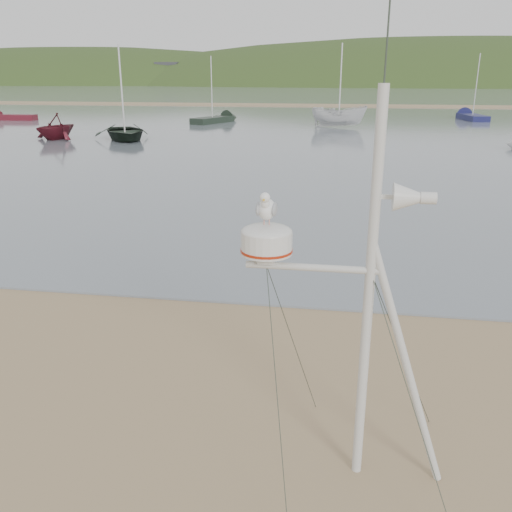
# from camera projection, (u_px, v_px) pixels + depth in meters

# --- Properties ---
(ground) EXTENTS (560.00, 560.00, 0.00)m
(ground) POSITION_uv_depth(u_px,v_px,m) (73.00, 428.00, 6.64)
(ground) COLOR #89704F
(ground) RESTS_ON ground
(water) EXTENTS (560.00, 256.00, 0.04)m
(water) POSITION_uv_depth(u_px,v_px,m) (334.00, 91.00, 130.08)
(water) COLOR slate
(water) RESTS_ON ground
(sandbar) EXTENTS (560.00, 7.00, 0.07)m
(sandbar) POSITION_uv_depth(u_px,v_px,m) (323.00, 105.00, 72.08)
(sandbar) COLOR #89704F
(sandbar) RESTS_ON water
(hill_ridge) EXTENTS (620.00, 180.00, 80.00)m
(hill_ridge) POSITION_uv_depth(u_px,v_px,m) (382.00, 132.00, 229.91)
(hill_ridge) COLOR #253917
(hill_ridge) RESTS_ON ground
(far_cottages) EXTENTS (294.40, 6.30, 8.00)m
(far_cottages) POSITION_uv_depth(u_px,v_px,m) (348.00, 74.00, 188.20)
(far_cottages) COLOR white
(far_cottages) RESTS_ON ground
(mast_rig) EXTENTS (2.18, 2.33, 4.92)m
(mast_rig) POSITION_uv_depth(u_px,v_px,m) (357.00, 377.00, 5.53)
(mast_rig) COLOR beige
(mast_rig) RESTS_ON ground
(boat_dark) EXTENTS (3.54, 2.64, 4.91)m
(boat_dark) POSITION_uv_depth(u_px,v_px,m) (122.00, 101.00, 34.24)
(boat_dark) COLOR black
(boat_dark) RESTS_ON water
(boat_red) EXTENTS (3.12, 2.42, 3.18)m
(boat_red) POSITION_uv_depth(u_px,v_px,m) (54.00, 114.00, 34.82)
(boat_red) COLOR #51121C
(boat_red) RESTS_ON water
(boat_white) EXTENTS (1.89, 1.85, 4.40)m
(boat_white) POSITION_uv_depth(u_px,v_px,m) (340.00, 99.00, 42.56)
(boat_white) COLOR silver
(boat_white) RESTS_ON water
(sailboat_blue_far) EXTENTS (2.34, 6.48, 6.32)m
(sailboat_blue_far) POSITION_uv_depth(u_px,v_px,m) (467.00, 116.00, 51.34)
(sailboat_blue_far) COLOR #131543
(sailboat_blue_far) RESTS_ON ground
(dinghy_red_far) EXTENTS (4.65, 1.28, 1.12)m
(dinghy_red_far) POSITION_uv_depth(u_px,v_px,m) (7.00, 117.00, 49.92)
(dinghy_red_far) COLOR #51121C
(dinghy_red_far) RESTS_ON ground
(sailboat_dark_mid) EXTENTS (3.69, 6.05, 5.97)m
(sailboat_dark_mid) POSITION_uv_depth(u_px,v_px,m) (222.00, 119.00, 48.13)
(sailboat_dark_mid) COLOR black
(sailboat_dark_mid) RESTS_ON ground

